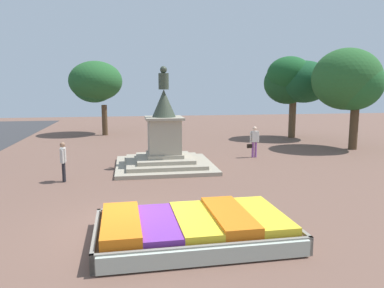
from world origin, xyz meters
TOP-DOWN VIEW (x-y plane):
  - ground_plane at (0.00, 0.00)m, footprint 81.09×81.09m
  - flower_planter at (1.61, -1.11)m, footprint 5.28×3.34m
  - statue_monument at (1.69, 8.03)m, footprint 4.81×4.81m
  - pedestrian_with_handbag at (6.98, 9.74)m, footprint 0.73×0.26m
  - pedestrian_crossing_plaza at (-2.83, 5.83)m, footprint 0.25×0.57m
  - park_tree_far_left at (-2.73, 22.03)m, footprint 4.39×4.65m
  - park_tree_behind_statue at (13.88, 11.70)m, footprint 4.30×4.45m
  - park_tree_far_right at (12.65, 16.90)m, footprint 4.93×4.43m

SIDE VIEW (x-z plane):
  - ground_plane at x=0.00m, z-range 0.00..0.00m
  - flower_planter at x=1.61m, z-range -0.04..0.66m
  - pedestrian_crossing_plaza at x=-2.83m, z-range 0.14..1.85m
  - pedestrian_with_handbag at x=6.98m, z-range 0.12..1.90m
  - statue_monument at x=1.69m, z-range -1.42..3.59m
  - park_tree_far_left at x=-2.73m, z-range 1.28..7.38m
  - park_tree_behind_statue at x=13.88m, z-range 1.14..7.59m
  - park_tree_far_right at x=12.65m, z-range 1.31..7.59m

